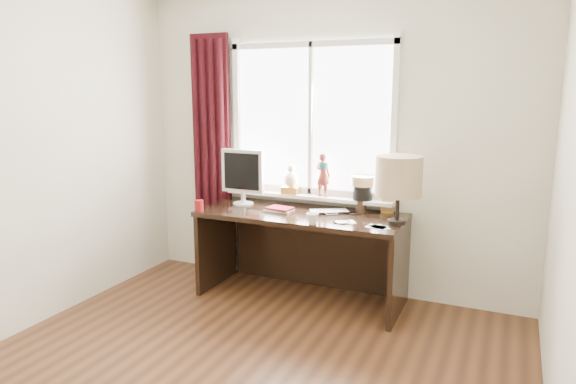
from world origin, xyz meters
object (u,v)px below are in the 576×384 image
at_px(mug, 313,218).
at_px(table_lamp, 399,177).
at_px(desk, 305,238).
at_px(red_cup, 199,206).
at_px(laptop, 329,211).
at_px(monitor, 243,174).

bearing_deg(mug, table_lamp, 25.00).
bearing_deg(table_lamp, desk, 171.08).
bearing_deg(red_cup, desk, 26.38).
height_order(laptop, monitor, monitor).
xyz_separation_m(laptop, red_cup, (-1.02, -0.39, 0.04)).
xyz_separation_m(laptop, mug, (0.00, -0.39, 0.03)).
xyz_separation_m(laptop, monitor, (-0.81, -0.01, 0.27)).
height_order(red_cup, desk, red_cup).
bearing_deg(mug, red_cup, 180.00).
bearing_deg(mug, desk, 118.84).
height_order(desk, table_lamp, table_lamp).
distance_m(red_cup, desk, 0.94).
xyz_separation_m(monitor, table_lamp, (1.39, -0.11, 0.09)).
bearing_deg(table_lamp, laptop, 168.50).
bearing_deg(mug, laptop, 90.39).
relative_size(monitor, table_lamp, 0.94).
distance_m(mug, table_lamp, 0.72).
bearing_deg(desk, mug, -61.16).
height_order(laptop, red_cup, red_cup).
bearing_deg(monitor, mug, -25.25).
distance_m(laptop, red_cup, 1.09).
relative_size(red_cup, table_lamp, 0.18).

